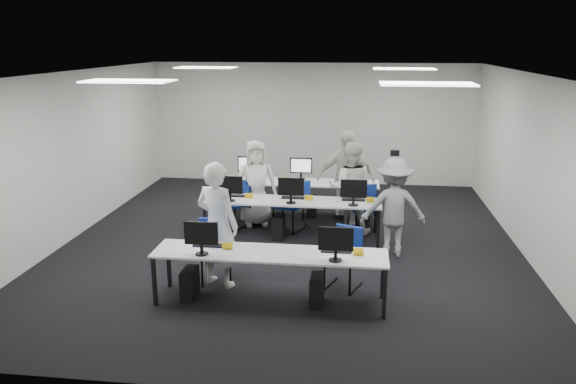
# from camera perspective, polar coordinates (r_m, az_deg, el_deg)

# --- Properties ---
(room) EXTENTS (9.00, 9.02, 3.00)m
(room) POSITION_cam_1_polar(r_m,az_deg,el_deg) (9.75, 0.29, 3.18)
(room) COLOR black
(room) RESTS_ON ground
(ceiling_panels) EXTENTS (5.20, 4.60, 0.02)m
(ceiling_panels) POSITION_cam_1_polar(r_m,az_deg,el_deg) (9.56, 0.31, 11.92)
(ceiling_panels) COLOR white
(ceiling_panels) RESTS_ON room
(desk_front) EXTENTS (3.20, 0.70, 0.73)m
(desk_front) POSITION_cam_1_polar(r_m,az_deg,el_deg) (7.71, -1.86, -6.50)
(desk_front) COLOR white
(desk_front) RESTS_ON ground
(desk_mid) EXTENTS (3.20, 0.70, 0.73)m
(desk_mid) POSITION_cam_1_polar(r_m,az_deg,el_deg) (10.15, 0.42, -1.12)
(desk_mid) COLOR white
(desk_mid) RESTS_ON ground
(desk_back) EXTENTS (3.20, 0.70, 0.73)m
(desk_back) POSITION_cam_1_polar(r_m,az_deg,el_deg) (11.49, 1.24, 0.82)
(desk_back) COLOR white
(desk_back) RESTS_ON ground
(equipment_front) EXTENTS (2.51, 0.41, 1.19)m
(equipment_front) POSITION_cam_1_polar(r_m,az_deg,el_deg) (7.85, -3.25, -8.66)
(equipment_front) COLOR #0E3BB7
(equipment_front) RESTS_ON desk_front
(equipment_mid) EXTENTS (2.91, 0.41, 1.19)m
(equipment_mid) POSITION_cam_1_polar(r_m,az_deg,el_deg) (10.25, -0.66, -2.84)
(equipment_mid) COLOR white
(equipment_mid) RESTS_ON desk_mid
(equipment_back) EXTENTS (2.91, 0.41, 1.19)m
(equipment_back) POSITION_cam_1_polar(r_m,az_deg,el_deg) (11.57, 2.18, -0.73)
(equipment_back) COLOR white
(equipment_back) RESTS_ON desk_back
(chair_0) EXTENTS (0.58, 0.61, 0.93)m
(chair_0) POSITION_cam_1_polar(r_m,az_deg,el_deg) (8.60, -7.38, -7.02)
(chair_0) COLOR navy
(chair_0) RESTS_ON ground
(chair_1) EXTENTS (0.58, 0.61, 0.90)m
(chair_1) POSITION_cam_1_polar(r_m,az_deg,el_deg) (8.34, 5.66, -7.79)
(chair_1) COLOR navy
(chair_1) RESTS_ON ground
(chair_2) EXTENTS (0.58, 0.60, 0.90)m
(chair_2) POSITION_cam_1_polar(r_m,az_deg,el_deg) (10.97, -5.63, -2.11)
(chair_2) COLOR navy
(chair_2) RESTS_ON ground
(chair_3) EXTENTS (0.62, 0.64, 0.95)m
(chair_3) POSITION_cam_1_polar(r_m,az_deg,el_deg) (10.74, 0.13, -2.31)
(chair_3) COLOR navy
(chair_3) RESTS_ON ground
(chair_4) EXTENTS (0.52, 0.54, 0.83)m
(chair_4) POSITION_cam_1_polar(r_m,az_deg,el_deg) (10.82, 7.54, -2.52)
(chair_4) COLOR navy
(chair_4) RESTS_ON ground
(chair_5) EXTENTS (0.51, 0.53, 0.83)m
(chair_5) POSITION_cam_1_polar(r_m,az_deg,el_deg) (11.16, -4.32, -1.89)
(chair_5) COLOR navy
(chair_5) RESTS_ON ground
(chair_6) EXTENTS (0.62, 0.64, 0.95)m
(chair_6) POSITION_cam_1_polar(r_m,az_deg,el_deg) (10.95, 0.84, -1.97)
(chair_6) COLOR navy
(chair_6) RESTS_ON ground
(chair_7) EXTENTS (0.59, 0.61, 0.92)m
(chair_7) POSITION_cam_1_polar(r_m,az_deg,el_deg) (10.91, 7.45, -2.22)
(chair_7) COLOR navy
(chair_7) RESTS_ON ground
(handbag) EXTENTS (0.42, 0.36, 0.29)m
(handbag) POSITION_cam_1_polar(r_m,az_deg,el_deg) (10.24, -7.21, 0.05)
(handbag) COLOR olive
(handbag) RESTS_ON desk_mid
(student_0) EXTENTS (0.80, 0.67, 1.87)m
(student_0) POSITION_cam_1_polar(r_m,az_deg,el_deg) (8.23, -7.19, -3.31)
(student_0) COLOR white
(student_0) RESTS_ON ground
(student_1) EXTENTS (0.88, 0.71, 1.73)m
(student_1) POSITION_cam_1_polar(r_m,az_deg,el_deg) (10.53, 6.33, 0.44)
(student_1) COLOR white
(student_1) RESTS_ON ground
(student_2) EXTENTS (0.94, 0.75, 1.68)m
(student_2) POSITION_cam_1_polar(r_m,az_deg,el_deg) (10.92, -3.29, 0.91)
(student_2) COLOR white
(student_2) RESTS_ON ground
(student_3) EXTENTS (1.12, 0.51, 1.88)m
(student_3) POSITION_cam_1_polar(r_m,az_deg,el_deg) (10.89, 5.89, 1.35)
(student_3) COLOR white
(student_3) RESTS_ON ground
(photographer) EXTENTS (1.13, 0.71, 1.68)m
(photographer) POSITION_cam_1_polar(r_m,az_deg,el_deg) (9.48, 10.68, -1.57)
(photographer) COLOR gray
(photographer) RESTS_ON ground
(dslr_camera) EXTENTS (0.15, 0.19, 0.10)m
(dslr_camera) POSITION_cam_1_polar(r_m,az_deg,el_deg) (9.45, 10.79, 3.95)
(dslr_camera) COLOR black
(dslr_camera) RESTS_ON photographer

